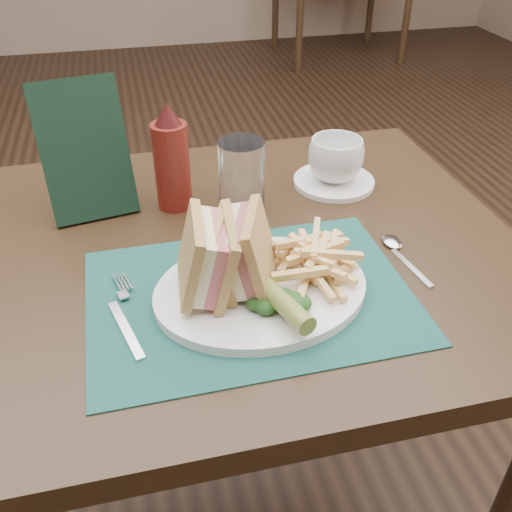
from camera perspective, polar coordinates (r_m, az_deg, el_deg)
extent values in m
plane|color=black|center=(1.76, -4.86, -10.22)|extent=(7.00, 7.00, 0.00)
plane|color=gray|center=(4.90, -11.95, 19.74)|extent=(6.00, 0.00, 6.00)
cube|color=#164841|center=(0.80, -0.61, -3.98)|extent=(0.45, 0.32, 0.00)
cylinder|color=olive|center=(0.73, 2.50, -4.52)|extent=(0.06, 0.12, 0.03)
cylinder|color=white|center=(1.08, 7.78, 7.39)|extent=(0.16, 0.16, 0.01)
imported|color=white|center=(1.06, 7.97, 9.52)|extent=(0.13, 0.13, 0.08)
cylinder|color=white|center=(0.95, -1.44, 7.74)|extent=(0.10, 0.10, 0.13)
cube|color=black|center=(0.98, -16.76, 10.05)|extent=(0.15, 0.11, 0.22)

